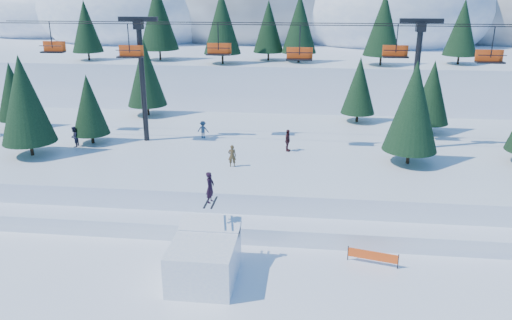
# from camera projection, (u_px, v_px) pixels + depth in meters

# --- Properties ---
(ground) EXTENTS (160.00, 160.00, 0.00)m
(ground) POSITION_uv_depth(u_px,v_px,m) (207.00, 290.00, 25.95)
(ground) COLOR white
(ground) RESTS_ON ground
(mid_shelf) EXTENTS (70.00, 22.00, 2.50)m
(mid_shelf) POSITION_uv_depth(u_px,v_px,m) (250.00, 158.00, 42.46)
(mid_shelf) COLOR white
(mid_shelf) RESTS_ON ground
(berm) EXTENTS (70.00, 6.00, 1.10)m
(berm) POSITION_uv_depth(u_px,v_px,m) (232.00, 215.00, 33.29)
(berm) COLOR white
(berm) RESTS_ON ground
(mountain_ridge) EXTENTS (119.00, 60.01, 26.46)m
(mountain_ridge) POSITION_uv_depth(u_px,v_px,m) (260.00, 19.00, 92.32)
(mountain_ridge) COLOR white
(mountain_ridge) RESTS_ON ground
(jump_kicker) EXTENTS (3.38, 4.61, 5.60)m
(jump_kicker) POSITION_uv_depth(u_px,v_px,m) (205.00, 258.00, 26.60)
(jump_kicker) COLOR white
(jump_kicker) RESTS_ON ground
(chairlift) EXTENTS (46.00, 3.21, 10.28)m
(chairlift) POSITION_uv_depth(u_px,v_px,m) (270.00, 62.00, 39.71)
(chairlift) COLOR black
(chairlift) RESTS_ON mid_shelf
(conifer_stand) EXTENTS (59.84, 17.85, 8.17)m
(conifer_stand) POSITION_uv_depth(u_px,v_px,m) (288.00, 94.00, 41.34)
(conifer_stand) COLOR black
(conifer_stand) RESTS_ON mid_shelf
(distant_skiers) EXTENTS (27.70, 8.37, 1.79)m
(distant_skiers) POSITION_uv_depth(u_px,v_px,m) (236.00, 137.00, 41.06)
(distant_skiers) COLOR #242338
(distant_skiers) RESTS_ON mid_shelf
(banner_near) EXTENTS (2.78, 0.71, 0.90)m
(banner_near) POSITION_uv_depth(u_px,v_px,m) (373.00, 256.00, 28.22)
(banner_near) COLOR black
(banner_near) RESTS_ON ground
(banner_far) EXTENTS (2.65, 1.13, 0.90)m
(banner_far) POSITION_uv_depth(u_px,v_px,m) (366.00, 231.00, 31.18)
(banner_far) COLOR black
(banner_far) RESTS_ON ground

